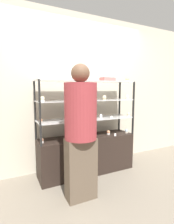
{
  "coord_description": "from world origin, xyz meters",
  "views": [
    {
      "loc": [
        -1.19,
        -2.45,
        1.34
      ],
      "look_at": [
        0.0,
        0.0,
        0.99
      ],
      "focal_mm": 28.0,
      "sensor_mm": 36.0,
      "label": 1
    }
  ],
  "objects": [
    {
      "name": "back_wall",
      "position": [
        0.0,
        0.35,
        1.3
      ],
      "size": [
        8.0,
        0.05,
        2.6
      ],
      "color": "beige",
      "rests_on": "ground_plane"
    },
    {
      "name": "cupcake_5",
      "position": [
        -0.23,
        -0.1,
        0.92
      ],
      "size": [
        0.05,
        0.05,
        0.06
      ],
      "color": "beige",
      "rests_on": "display_riser_lower"
    },
    {
      "name": "display_base",
      "position": [
        0.0,
        0.0,
        0.3
      ],
      "size": [
        1.55,
        0.41,
        0.6
      ],
      "color": "black",
      "rests_on": "ground_plane"
    },
    {
      "name": "layer_cake_centerpiece",
      "position": [
        -0.11,
        -0.01,
        0.66
      ],
      "size": [
        0.21,
        0.21,
        0.11
      ],
      "color": "#C66660",
      "rests_on": "display_base"
    },
    {
      "name": "cupcake_12",
      "position": [
        -0.72,
        -0.05,
        1.51
      ],
      "size": [
        0.06,
        0.06,
        0.07
      ],
      "color": "beige",
      "rests_on": "display_riser_upper"
    },
    {
      "name": "cupcake_4",
      "position": [
        -0.73,
        -0.07,
        0.92
      ],
      "size": [
        0.05,
        0.05,
        0.06
      ],
      "color": "beige",
      "rests_on": "display_riser_lower"
    },
    {
      "name": "cupcake_14",
      "position": [
        0.72,
        -0.06,
        1.51
      ],
      "size": [
        0.06,
        0.06,
        0.07
      ],
      "color": "white",
      "rests_on": "display_riser_upper"
    },
    {
      "name": "cupcake_6",
      "position": [
        0.23,
        -0.03,
        0.92
      ],
      "size": [
        0.05,
        0.05,
        0.06
      ],
      "color": "white",
      "rests_on": "display_riser_lower"
    },
    {
      "name": "cupcake_10",
      "position": [
        0.25,
        -0.1,
        1.22
      ],
      "size": [
        0.06,
        0.06,
        0.07
      ],
      "color": "#CCB28C",
      "rests_on": "display_riser_middle"
    },
    {
      "name": "customer_figure",
      "position": [
        -0.37,
        -0.59,
        0.87
      ],
      "size": [
        0.38,
        0.38,
        1.64
      ],
      "color": "brown",
      "rests_on": "ground_plane"
    },
    {
      "name": "cupcake_8",
      "position": [
        -0.71,
        -0.1,
        1.22
      ],
      "size": [
        0.06,
        0.06,
        0.07
      ],
      "color": "white",
      "rests_on": "display_riser_middle"
    },
    {
      "name": "cupcake_9",
      "position": [
        -0.25,
        -0.08,
        1.22
      ],
      "size": [
        0.06,
        0.06,
        0.07
      ],
      "color": "#CCB28C",
      "rests_on": "display_riser_middle"
    },
    {
      "name": "display_riser_lower",
      "position": [
        0.0,
        0.0,
        0.87
      ],
      "size": [
        1.55,
        0.41,
        0.29
      ],
      "color": "black",
      "rests_on": "display_base"
    },
    {
      "name": "display_riser_middle",
      "position": [
        0.0,
        0.0,
        1.17
      ],
      "size": [
        1.55,
        0.41,
        0.29
      ],
      "color": "black",
      "rests_on": "display_riser_lower"
    },
    {
      "name": "sheet_cake_frosted",
      "position": [
        0.34,
        -0.04,
        1.51
      ],
      "size": [
        0.22,
        0.16,
        0.07
      ],
      "color": "#C66660",
      "rests_on": "display_riser_upper"
    },
    {
      "name": "cupcake_7",
      "position": [
        0.73,
        -0.11,
        0.92
      ],
      "size": [
        0.05,
        0.05,
        0.06
      ],
      "color": "white",
      "rests_on": "display_riser_lower"
    },
    {
      "name": "display_riser_upper",
      "position": [
        0.0,
        0.0,
        1.46
      ],
      "size": [
        1.55,
        0.41,
        0.29
      ],
      "color": "black",
      "rests_on": "display_riser_middle"
    },
    {
      "name": "donut_glazed",
      "position": [
        -0.37,
        0.03,
        1.49
      ],
      "size": [
        0.12,
        0.12,
        0.04
      ],
      "color": "#EFB2BC",
      "rests_on": "display_riser_upper"
    },
    {
      "name": "cupcake_0",
      "position": [
        -0.72,
        -0.04,
        0.63
      ],
      "size": [
        0.06,
        0.06,
        0.07
      ],
      "color": "white",
      "rests_on": "display_base"
    },
    {
      "name": "price_tag_0",
      "position": [
        0.41,
        -0.18,
        0.62
      ],
      "size": [
        0.04,
        0.0,
        0.04
      ],
      "color": "white",
      "rests_on": "display_base"
    },
    {
      "name": "cupcake_1",
      "position": [
        -0.35,
        -0.07,
        0.63
      ],
      "size": [
        0.06,
        0.06,
        0.07
      ],
      "color": "white",
      "rests_on": "display_base"
    },
    {
      "name": "cupcake_3",
      "position": [
        0.71,
        -0.1,
        0.63
      ],
      "size": [
        0.06,
        0.06,
        0.07
      ],
      "color": "beige",
      "rests_on": "display_base"
    },
    {
      "name": "cupcake_13",
      "position": [
        -0.25,
        -0.1,
        1.51
      ],
      "size": [
        0.06,
        0.06,
        0.07
      ],
      "color": "white",
      "rests_on": "display_riser_upper"
    },
    {
      "name": "cupcake_2",
      "position": [
        0.37,
        -0.05,
        0.63
      ],
      "size": [
        0.06,
        0.06,
        0.07
      ],
      "color": "white",
      "rests_on": "display_base"
    },
    {
      "name": "price_tag_2",
      "position": [
        -0.3,
        -0.18,
        1.21
      ],
      "size": [
        0.04,
        0.0,
        0.04
      ],
      "color": "white",
      "rests_on": "display_riser_middle"
    },
    {
      "name": "cupcake_11",
      "position": [
        0.71,
        -0.09,
        1.22
      ],
      "size": [
        0.06,
        0.06,
        0.07
      ],
      "color": "beige",
      "rests_on": "display_riser_middle"
    },
    {
      "name": "price_tag_3",
      "position": [
        -0.05,
        -0.18,
        1.5
      ],
      "size": [
        0.04,
        0.0,
        0.04
      ],
      "color": "white",
      "rests_on": "display_riser_upper"
    },
    {
      "name": "ground_plane",
      "position": [
        0.0,
        0.0,
        0.0
      ],
      "size": [
        20.0,
        20.0,
        0.0
      ],
      "primitive_type": "plane",
      "color": "gray"
    },
    {
      "name": "price_tag_1",
      "position": [
        0.34,
        -0.18,
        0.91
      ],
      "size": [
        0.04,
        0.0,
        0.04
      ],
      "color": "white",
      "rests_on": "display_riser_lower"
    }
  ]
}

